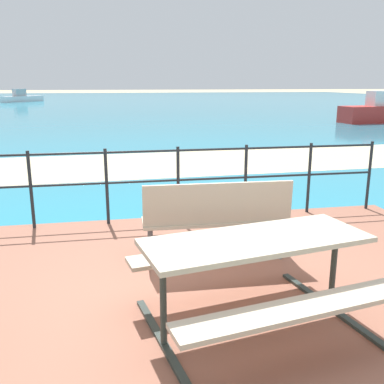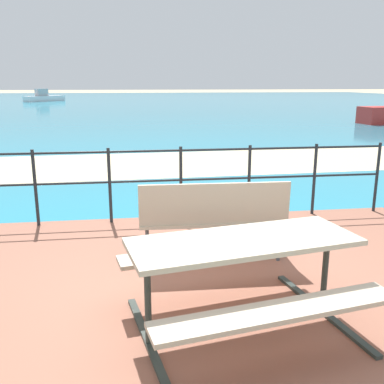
% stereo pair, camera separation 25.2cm
% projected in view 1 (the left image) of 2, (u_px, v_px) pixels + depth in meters
% --- Properties ---
extents(ground_plane, '(240.00, 240.00, 0.00)m').
position_uv_depth(ground_plane, '(221.00, 308.00, 3.88)').
color(ground_plane, tan).
extents(patio_paving, '(6.40, 5.20, 0.06)m').
position_uv_depth(patio_paving, '(221.00, 305.00, 3.88)').
color(patio_paving, '#935B47').
rests_on(patio_paving, ground).
extents(sea_water, '(90.00, 90.00, 0.01)m').
position_uv_depth(sea_water, '(117.00, 103.00, 41.97)').
color(sea_water, teal).
rests_on(sea_water, ground).
extents(beach_strip, '(54.09, 5.48, 0.01)m').
position_uv_depth(beach_strip, '(149.00, 164.00, 10.68)').
color(beach_strip, beige).
rests_on(beach_strip, ground).
extents(picnic_table, '(1.97, 1.68, 0.75)m').
position_uv_depth(picnic_table, '(256.00, 261.00, 3.34)').
color(picnic_table, '#BCAD93').
rests_on(picnic_table, patio_paving).
extents(park_bench, '(1.60, 0.46, 0.90)m').
position_uv_depth(park_bench, '(217.00, 214.00, 4.64)').
color(park_bench, '#BCAD93').
rests_on(park_bench, patio_paving).
extents(railing_fence, '(5.94, 0.04, 1.05)m').
position_uv_depth(railing_fence, '(178.00, 175.00, 6.04)').
color(railing_fence, '#1E2328').
rests_on(railing_fence, patio_paving).
extents(boat_far, '(3.84, 4.95, 1.31)m').
position_uv_depth(boat_far, '(23.00, 98.00, 45.34)').
color(boat_far, silver).
rests_on(boat_far, sea_water).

